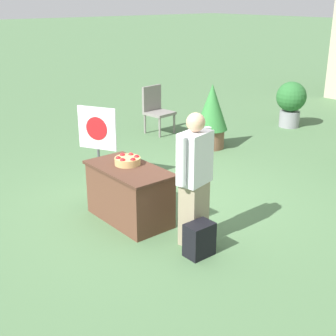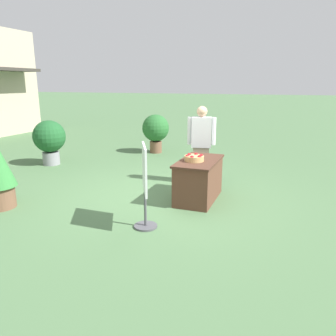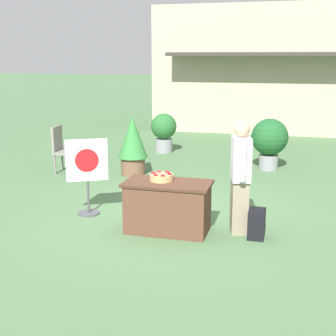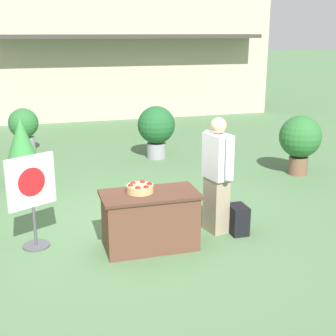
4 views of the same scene
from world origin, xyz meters
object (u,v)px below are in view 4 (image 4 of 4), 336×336
Objects in this scene: person_visitor at (217,175)px; potted_plant_near_left at (156,127)px; apple_basket at (140,188)px; potted_plant_far_left at (24,127)px; display_table at (150,220)px; potted_plant_near_right at (300,139)px; potted_plant_far_right at (22,149)px; poster_board at (32,196)px; backpack at (238,219)px.

person_visitor is 4.25m from potted_plant_near_left.
apple_basket is 5.96m from potted_plant_far_left.
potted_plant_near_right is (3.72, 2.43, 0.35)m from display_table.
potted_plant_far_right is at bearing 116.15° from apple_basket.
potted_plant_near_right is at bearing 82.88° from poster_board.
person_visitor is 6.20m from potted_plant_far_left.
potted_plant_far_right reaches higher than apple_basket.
potted_plant_far_left is (-0.00, 2.62, -0.09)m from potted_plant_far_right.
potted_plant_far_right reaches higher than backpack.
display_table reaches higher than backpack.
poster_board is at bearing -88.28° from potted_plant_far_left.
potted_plant_near_left is 3.21m from potted_plant_far_left.
display_table is at bearing -176.37° from backpack.
backpack is at bearing 3.63° from display_table.
potted_plant_near_right is (2.67, 2.19, -0.12)m from person_visitor.
display_table is 4.46m from potted_plant_near_right.
poster_board is 4.91m from potted_plant_near_left.
backpack is at bearing -89.23° from potted_plant_near_left.
apple_basket is at bearing -107.32° from potted_plant_near_left.
display_table is 1.01× the size of poster_board.
potted_plant_near_left is (2.92, 1.29, 0.00)m from potted_plant_far_right.
poster_board is (-2.54, 0.18, -0.13)m from person_visitor.
display_table is at bearing -74.11° from potted_plant_far_left.
person_visitor is (1.05, 0.24, 0.47)m from display_table.
potted_plant_far_left is at bearing 105.89° from display_table.
potted_plant_near_left is (1.38, 4.42, -0.12)m from apple_basket.
potted_plant_far_left reaches higher than display_table.
person_visitor is at bearing -64.14° from potted_plant_far_left.
display_table is 3.61m from potted_plant_far_right.
display_table is 1.17m from person_visitor.
potted_plant_near_left is (1.26, 4.49, 0.32)m from display_table.
potted_plant_near_right is at bearing 33.19° from display_table.
display_table is at bearing -105.73° from potted_plant_near_left.
poster_board is (-2.82, 0.34, 0.52)m from backpack.
potted_plant_near_right reaches higher than backpack.
potted_plant_far_left is 6.35m from potted_plant_near_right.
apple_basket is 0.30× the size of potted_plant_near_left.
poster_board is at bearing -86.68° from potted_plant_far_right.
person_visitor is 1.57× the size of potted_plant_far_left.
potted_plant_near_right is at bearing -8.11° from potted_plant_far_right.
apple_basket is 4.64m from potted_plant_near_left.
person_visitor reaches higher than potted_plant_far_left.
backpack is at bearing 0.80° from apple_basket.
apple_basket is at bearing -63.85° from potted_plant_far_right.
potted_plant_far_right is at bearing 133.72° from backpack.
potted_plant_far_left is (-2.70, 5.57, -0.24)m from person_visitor.
potted_plant_near_right is (5.21, 2.01, 0.01)m from poster_board.
apple_basket is 1.43m from poster_board.
backpack is at bearing 54.91° from poster_board.
poster_board reaches higher than backpack.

